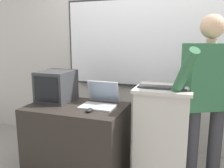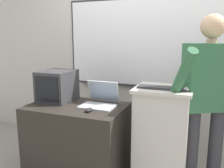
% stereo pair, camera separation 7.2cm
% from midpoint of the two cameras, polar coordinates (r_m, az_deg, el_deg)
% --- Properties ---
extents(back_wall, '(6.40, 0.17, 2.76)m').
position_cam_midpoint_polar(back_wall, '(3.15, 9.47, 9.52)').
color(back_wall, beige).
rests_on(back_wall, ground_plane).
extents(lectern_podium, '(0.53, 0.48, 1.00)m').
position_cam_midpoint_polar(lectern_podium, '(2.44, 12.70, -12.38)').
color(lectern_podium, '#BCB7AD').
rests_on(lectern_podium, ground_plane).
extents(side_desk, '(1.00, 0.65, 0.77)m').
position_cam_midpoint_polar(side_desk, '(2.62, -7.49, -13.24)').
color(side_desk, '#28231E').
rests_on(side_desk, ground_plane).
extents(person_presenter, '(0.62, 0.71, 1.67)m').
position_cam_midpoint_polar(person_presenter, '(2.35, 22.87, -1.90)').
color(person_presenter, '#333338').
rests_on(person_presenter, ground_plane).
extents(laptop, '(0.35, 0.34, 0.25)m').
position_cam_midpoint_polar(laptop, '(2.47, -1.93, -3.58)').
color(laptop, '#B7BABF').
rests_on(laptop, side_desk).
extents(wireless_keyboard, '(0.44, 0.13, 0.02)m').
position_cam_midpoint_polar(wireless_keyboard, '(2.23, 12.82, -0.90)').
color(wireless_keyboard, '#2D2D30').
rests_on(wireless_keyboard, lectern_podium).
extents(computer_mouse_by_laptop, '(0.06, 0.10, 0.03)m').
position_cam_midpoint_polar(computer_mouse_by_laptop, '(2.27, -4.72, -6.24)').
color(computer_mouse_by_laptop, black).
rests_on(computer_mouse_by_laptop, side_desk).
extents(computer_mouse_by_keyboard, '(0.06, 0.10, 0.03)m').
position_cam_midpoint_polar(computer_mouse_by_keyboard, '(2.20, 18.56, -1.17)').
color(computer_mouse_by_keyboard, silver).
rests_on(computer_mouse_by_keyboard, lectern_podium).
extents(crt_monitor, '(0.34, 0.39, 0.33)m').
position_cam_midpoint_polar(crt_monitor, '(2.69, -12.30, -0.40)').
color(crt_monitor, '#333335').
rests_on(crt_monitor, side_desk).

